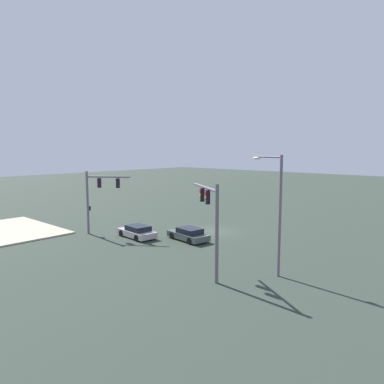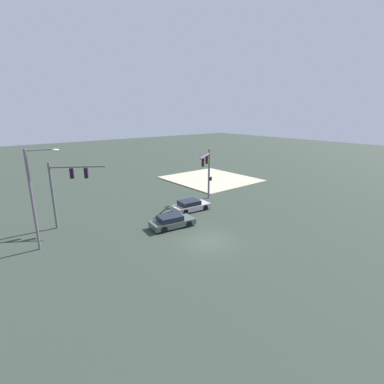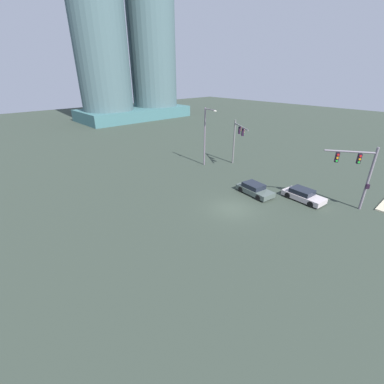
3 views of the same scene
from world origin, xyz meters
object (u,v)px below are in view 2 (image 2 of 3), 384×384
object	(u,v)px
sedan_car_approaching	(172,221)
traffic_signal_opposite_side	(65,184)
sedan_car_waiting_far	(191,206)
streetlamp_curved_arm	(35,193)
traffic_signal_near_corner	(207,168)

from	to	relation	value
sedan_car_approaching	traffic_signal_opposite_side	bearing A→B (deg)	149.52
traffic_signal_opposite_side	sedan_car_waiting_far	distance (m)	13.20
sedan_car_approaching	sedan_car_waiting_far	distance (m)	5.13
traffic_signal_opposite_side	streetlamp_curved_arm	bearing A→B (deg)	-101.55
traffic_signal_opposite_side	sedan_car_waiting_far	size ratio (longest dim) A/B	1.44
traffic_signal_near_corner	sedan_car_approaching	world-z (taller)	traffic_signal_near_corner
streetlamp_curved_arm	traffic_signal_near_corner	bearing A→B (deg)	11.64
traffic_signal_opposite_side	sedan_car_approaching	world-z (taller)	traffic_signal_opposite_side
traffic_signal_opposite_side	streetlamp_curved_arm	size ratio (longest dim) A/B	0.78
sedan_car_waiting_far	traffic_signal_near_corner	bearing A→B (deg)	28.30
streetlamp_curved_arm	sedan_car_approaching	size ratio (longest dim) A/B	1.82
traffic_signal_near_corner	sedan_car_approaching	xyz separation A→B (m)	(-4.33, 8.49, -3.60)
traffic_signal_near_corner	traffic_signal_opposite_side	xyz separation A→B (m)	(1.82, 16.21, 0.18)
sedan_car_approaching	sedan_car_waiting_far	xyz separation A→B (m)	(2.59, -4.42, 0.00)
traffic_signal_opposite_side	streetlamp_curved_arm	world-z (taller)	streetlamp_curved_arm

